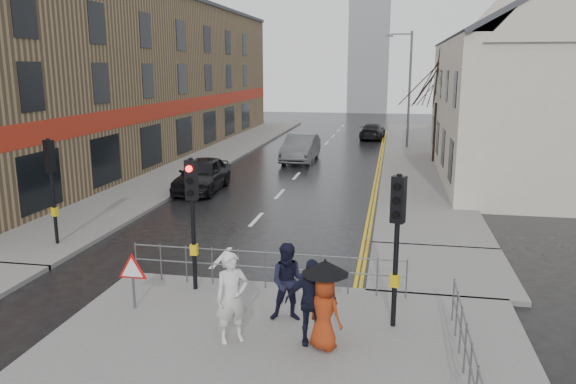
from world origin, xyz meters
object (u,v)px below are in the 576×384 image
at_px(pedestrian_a, 232,298).
at_px(car_parked, 202,174).
at_px(pedestrian_b, 289,282).
at_px(car_mid, 301,148).
at_px(pedestrian_with_umbrella, 325,299).
at_px(pedestrian_d, 311,301).

relative_size(pedestrian_a, car_parked, 0.41).
height_order(pedestrian_b, car_parked, pedestrian_b).
height_order(pedestrian_a, car_mid, pedestrian_a).
distance_m(pedestrian_b, car_mid, 22.68).
xyz_separation_m(pedestrian_a, pedestrian_with_umbrella, (1.90, 0.05, 0.11)).
distance_m(pedestrian_a, pedestrian_d, 1.61).
height_order(pedestrian_a, pedestrian_d, pedestrian_a).
bearing_deg(pedestrian_b, car_parked, 108.33).
bearing_deg(car_parked, pedestrian_a, -69.84).
bearing_deg(pedestrian_d, pedestrian_b, 111.54).
xyz_separation_m(pedestrian_with_umbrella, car_mid, (-4.40, 23.58, -0.39)).
xyz_separation_m(pedestrian_with_umbrella, pedestrian_d, (-0.30, 0.19, -0.17)).
xyz_separation_m(pedestrian_a, car_parked, (-5.64, 14.33, -0.31)).
xyz_separation_m(pedestrian_b, pedestrian_d, (0.63, -0.97, 0.01)).
bearing_deg(pedestrian_a, pedestrian_d, -25.67).
distance_m(pedestrian_with_umbrella, car_parked, 16.16).
relative_size(pedestrian_b, car_parked, 0.39).
bearing_deg(car_mid, pedestrian_b, -79.94).
relative_size(pedestrian_b, pedestrian_d, 0.99).
relative_size(pedestrian_d, car_mid, 0.36).
distance_m(pedestrian_with_umbrella, car_mid, 23.99).
relative_size(pedestrian_with_umbrella, car_parked, 0.40).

